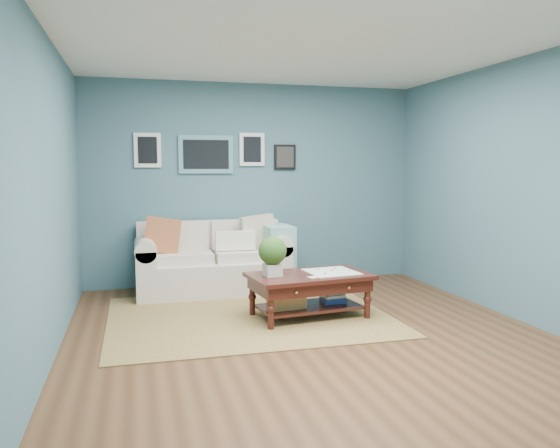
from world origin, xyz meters
name	(u,v)px	position (x,y,z in m)	size (l,w,h in m)	color
room_shell	(308,191)	(-0.01, 0.06, 1.36)	(5.00, 5.02, 2.70)	brown
area_rug	(249,316)	(-0.43, 0.78, 0.01)	(2.91, 2.32, 0.01)	brown
loveseat	(219,260)	(-0.56, 2.03, 0.40)	(1.93, 0.88, 0.99)	white
coffee_table	(303,282)	(0.11, 0.59, 0.39)	(1.32, 0.87, 0.87)	black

